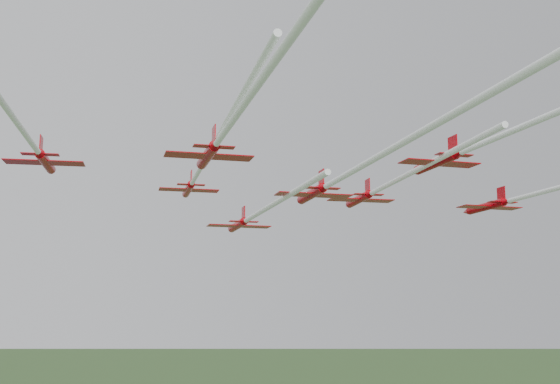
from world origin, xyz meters
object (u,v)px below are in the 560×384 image
jet_lead (252,217)px  jet_row3_mid (349,173)px  jet_row4_right (511,131)px  jet_row3_left (20,127)px  jet_row2_right (382,188)px  jet_row3_right (538,193)px  jet_row4_left (238,113)px  jet_row2_left (202,165)px

jet_lead → jet_row3_mid: 31.16m
jet_row4_right → jet_row3_left: bearing=164.4°
jet_row2_right → jet_row3_mid: (-15.76, -16.04, -2.46)m
jet_lead → jet_row2_right: bearing=-39.1°
jet_row3_right → jet_row4_left: jet_row4_left is taller
jet_row4_right → jet_row3_right: bearing=47.7°
jet_row3_left → jet_row3_right: size_ratio=1.20×
jet_lead → jet_row4_left: size_ratio=0.81×
jet_row3_left → jet_row2_right: bearing=27.9°
jet_row2_right → jet_row3_right: bearing=-39.9°
jet_lead → jet_row3_right: (22.65, -30.91, 0.43)m
jet_row2_right → jet_row3_mid: 22.62m
jet_lead → jet_row3_right: size_ratio=1.01×
jet_row3_mid → jet_row4_left: 18.92m
jet_row2_left → jet_lead: bearing=64.7°
jet_lead → jet_row2_left: size_ratio=0.84×
jet_row3_mid → jet_row4_right: bearing=-38.8°
jet_row3_left → jet_row3_right: jet_row3_left is taller
jet_lead → jet_row2_right: jet_row2_right is taller
jet_lead → jet_row2_left: bearing=-117.7°
jet_row3_mid → jet_lead: bearing=96.1°
jet_row4_left → jet_row4_right: size_ratio=1.05×
jet_row3_left → jet_row4_left: 22.17m
jet_row2_right → jet_row4_right: 29.15m
jet_row3_left → jet_row2_left: bearing=34.5°
jet_row2_left → jet_row3_mid: 17.52m
jet_lead → jet_row3_right: 38.32m
jet_row2_left → jet_row3_right: (37.02, -13.87, -2.32)m
jet_row3_left → jet_row4_right: bearing=-8.9°
jet_row3_left → jet_row4_left: jet_row3_left is taller
jet_row3_right → jet_row4_right: (-16.90, -12.47, 2.48)m
jet_row2_left → jet_row2_right: bearing=19.6°
jet_row2_left → jet_row4_right: (20.12, -26.34, 0.15)m
jet_row2_left → jet_row4_left: 23.83m
jet_row4_left → jet_row2_left: bearing=88.5°
jet_row2_right → jet_row4_left: bearing=-126.0°
jet_lead → jet_row3_mid: size_ratio=0.89×
jet_row3_mid → jet_row2_left: bearing=140.3°
jet_row2_right → jet_row3_mid: size_ratio=0.86×
jet_row2_right → jet_row3_left: 47.08m
jet_row2_right → jet_row4_left: (-32.23, -25.21, -0.85)m
jet_row4_left → jet_row3_right: bearing=25.2°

